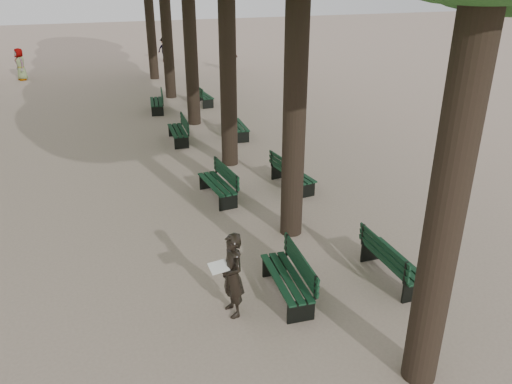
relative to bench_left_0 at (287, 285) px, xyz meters
name	(u,v)px	position (x,y,z in m)	size (l,w,h in m)	color
ground	(281,319)	(-0.37, -0.61, -0.27)	(120.00, 120.00, 0.00)	tan
bench_left_0	(287,285)	(0.00, 0.00, 0.00)	(0.70, 1.84, 0.92)	black
bench_left_1	(218,189)	(0.00, 4.88, 0.00)	(0.73, 1.84, 0.92)	black
bench_left_2	(178,135)	(0.00, 10.18, 0.00)	(0.68, 1.83, 0.92)	black
bench_left_3	(157,106)	(0.00, 14.84, 0.00)	(0.81, 1.86, 0.92)	black
bench_right_0	(392,268)	(2.27, -0.17, 0.00)	(0.61, 1.81, 0.92)	black
bench_right_1	(292,179)	(2.27, 4.89, 0.00)	(0.79, 1.86, 0.92)	black
bench_right_2	(237,130)	(2.27, 10.09, 0.00)	(0.71, 1.84, 0.92)	black
bench_right_3	(203,99)	(2.27, 15.38, 0.00)	(0.67, 1.83, 0.92)	black
man_with_map	(232,275)	(-1.13, -0.12, 0.55)	(0.64, 0.69, 1.64)	black
pedestrian_c	(231,57)	(6.05, 23.11, 0.59)	(1.01, 0.34, 1.72)	#262628
pedestrian_d	(21,64)	(-6.12, 24.58, 0.62)	(0.88, 0.36, 1.79)	#262628
pedestrian_b	(165,49)	(2.83, 28.17, 0.55)	(1.07, 0.33, 1.65)	#262628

